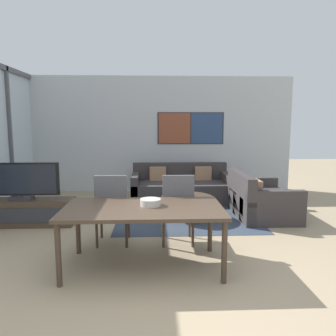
% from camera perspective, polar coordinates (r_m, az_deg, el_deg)
% --- Properties ---
extents(ground_plane, '(24.00, 24.00, 0.00)m').
position_cam_1_polar(ground_plane, '(3.38, -2.76, -21.99)').
color(ground_plane, '#9E896B').
extents(wall_back, '(6.85, 0.09, 2.80)m').
position_cam_1_polar(wall_back, '(8.08, -2.41, 5.91)').
color(wall_back, silver).
rests_on(wall_back, ground_plane).
extents(area_rug, '(2.47, 1.87, 0.01)m').
position_cam_1_polar(area_rug, '(5.89, 3.36, -8.71)').
color(area_rug, '#333D4C').
rests_on(area_rug, ground_plane).
extents(tv_console, '(1.69, 0.41, 0.44)m').
position_cam_1_polar(tv_console, '(5.95, -24.06, -7.07)').
color(tv_console, '#423326').
rests_on(tv_console, ground_plane).
extents(television, '(1.26, 0.20, 0.61)m').
position_cam_1_polar(television, '(5.85, -24.34, -2.10)').
color(television, '#2D2D33').
rests_on(television, tv_console).
extents(sofa_main, '(2.11, 0.98, 0.79)m').
position_cam_1_polar(sofa_main, '(7.16, 2.26, -3.54)').
color(sofa_main, '#383333').
rests_on(sofa_main, ground_plane).
extents(sofa_side, '(0.98, 1.41, 0.79)m').
position_cam_1_polar(sofa_side, '(6.18, 15.45, -5.65)').
color(sofa_side, '#383333').
rests_on(sofa_side, ground_plane).
extents(coffee_table, '(0.91, 0.91, 0.39)m').
position_cam_1_polar(coffee_table, '(5.81, 3.39, -5.94)').
color(coffee_table, '#423326').
rests_on(coffee_table, ground_plane).
extents(dining_table, '(1.84, 1.00, 0.72)m').
position_cam_1_polar(dining_table, '(3.82, -4.33, -7.70)').
color(dining_table, '#423326').
rests_on(dining_table, ground_plane).
extents(dining_chair_left, '(0.46, 0.46, 0.99)m').
position_cam_1_polar(dining_chair_left, '(4.57, -9.70, -6.74)').
color(dining_chair_left, '#4C4C51').
rests_on(dining_chair_left, ground_plane).
extents(dining_chair_centre, '(0.46, 0.46, 0.99)m').
position_cam_1_polar(dining_chair_centre, '(4.53, 1.70, -6.76)').
color(dining_chair_centre, '#4C4C51').
rests_on(dining_chair_centre, ground_plane).
extents(fruit_bowl, '(0.25, 0.25, 0.08)m').
position_cam_1_polar(fruit_bowl, '(3.85, -3.06, -5.89)').
color(fruit_bowl, '#B7B2A8').
rests_on(fruit_bowl, dining_table).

